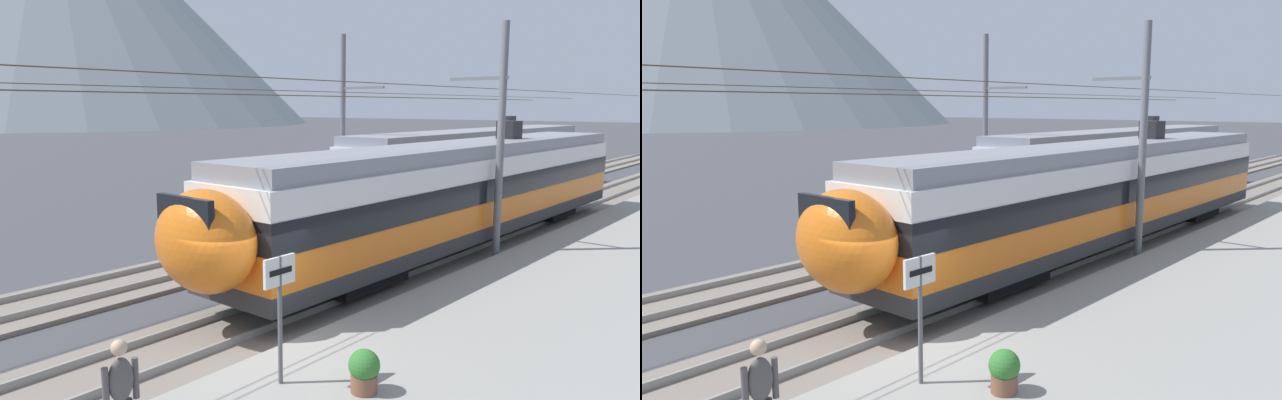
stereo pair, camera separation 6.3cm
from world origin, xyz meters
The scene contains 10 objects.
ground_plane centered at (0.00, 0.00, 0.00)m, with size 400.00×400.00×0.00m, color #424247.
track_near centered at (0.00, 1.35, 0.07)m, with size 120.00×3.00×0.28m.
track_far centered at (0.00, 6.42, 0.07)m, with size 120.00×3.00×0.28m.
train_near_platform centered at (10.79, 1.35, 2.22)m, with size 23.86×2.93×4.27m.
train_far_track centered at (22.01, 6.42, 2.22)m, with size 23.64×3.03×4.27m.
catenary_mast_mid centered at (10.20, -0.25, 4.07)m, with size 47.14×2.02×7.77m.
catenary_mast_far_side centered at (13.11, 8.36, 4.30)m, with size 47.14×2.39×8.28m.
platform_sign centered at (-1.29, -1.81, 2.05)m, with size 0.70×0.08×2.24m.
passenger_walking centered at (-4.27, -1.80, 1.34)m, with size 0.53×0.22×1.69m.
potted_plant_platform_edge centered at (-0.61, -3.09, 0.80)m, with size 0.54×0.54×0.74m.
Camera 1 is at (-8.18, -8.73, 5.13)m, focal length 33.71 mm.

